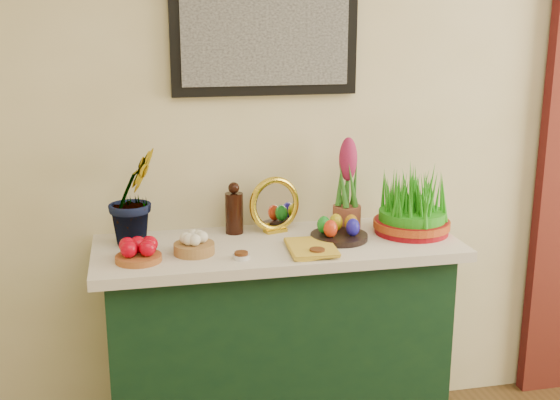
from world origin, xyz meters
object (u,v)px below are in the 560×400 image
at_px(sideboard, 277,351).
at_px(mirror, 275,205).
at_px(wheatgrass_sabzeh, 412,206).
at_px(hyacinth_green, 133,181).
at_px(book, 289,248).

height_order(sideboard, mirror, mirror).
height_order(mirror, wheatgrass_sabzeh, wheatgrass_sabzeh).
bearing_deg(sideboard, wheatgrass_sabzeh, 0.17).
height_order(hyacinth_green, mirror, hyacinth_green).
bearing_deg(mirror, book, -90.87).
bearing_deg(hyacinth_green, wheatgrass_sabzeh, -44.29).
distance_m(sideboard, hyacinth_green, 0.89).
bearing_deg(hyacinth_green, sideboard, -49.66).
xyz_separation_m(sideboard, wheatgrass_sabzeh, (0.55, 0.00, 0.57)).
relative_size(hyacinth_green, mirror, 2.13).
relative_size(mirror, wheatgrass_sabzeh, 0.75).
bearing_deg(sideboard, hyacinth_green, 169.53).
height_order(sideboard, hyacinth_green, hyacinth_green).
xyz_separation_m(sideboard, hyacinth_green, (-0.53, 0.10, 0.71)).
relative_size(book, wheatgrass_sabzeh, 0.74).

